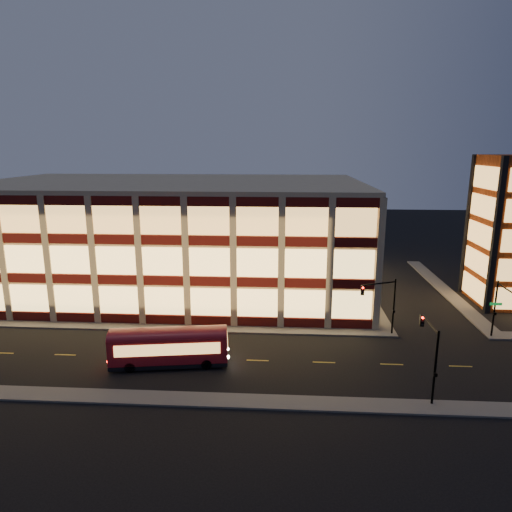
{
  "coord_description": "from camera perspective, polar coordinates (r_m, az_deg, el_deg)",
  "views": [
    {
      "loc": [
        12.28,
        -43.98,
        18.85
      ],
      "look_at": [
        8.97,
        8.0,
        6.42
      ],
      "focal_mm": 32.0,
      "sensor_mm": 36.0,
      "label": 1
    }
  ],
  "objects": [
    {
      "name": "sidewalk_office_east",
      "position": [
        64.7,
        13.05,
        -3.8
      ],
      "size": [
        2.0,
        30.0,
        0.15
      ],
      "primitive_type": "cube",
      "color": "#514F4C",
      "rests_on": "ground"
    },
    {
      "name": "sidewalk_near",
      "position": [
        38.25,
        -16.29,
        -16.56
      ],
      "size": [
        100.0,
        2.0,
        0.15
      ],
      "primitive_type": "cube",
      "color": "#514F4C",
      "rests_on": "ground"
    },
    {
      "name": "traffic_signal_right",
      "position": [
        50.48,
        28.44,
        -5.24
      ],
      "size": [
        1.2,
        4.37,
        6.0
      ],
      "color": "black",
      "rests_on": "ground"
    },
    {
      "name": "office_building",
      "position": [
        63.82,
        -10.2,
        2.74
      ],
      "size": [
        50.45,
        30.45,
        14.5
      ],
      "color": "tan",
      "rests_on": "ground"
    },
    {
      "name": "sidewalk_office_south",
      "position": [
        51.08,
        -14.2,
        -8.57
      ],
      "size": [
        54.0,
        2.0,
        0.15
      ],
      "primitive_type": "cube",
      "color": "#514F4C",
      "rests_on": "ground"
    },
    {
      "name": "sidewalk_tower_west",
      "position": [
        67.4,
        22.33,
        -3.79
      ],
      "size": [
        2.0,
        30.0,
        0.15
      ],
      "primitive_type": "cube",
      "color": "#514F4C",
      "rests_on": "ground"
    },
    {
      "name": "ground",
      "position": [
        49.4,
        -11.18,
        -9.28
      ],
      "size": [
        200.0,
        200.0,
        0.0
      ],
      "primitive_type": "plane",
      "color": "black",
      "rests_on": "ground"
    },
    {
      "name": "traffic_signal_far",
      "position": [
        47.65,
        15.55,
        -5.1
      ],
      "size": [
        3.79,
        1.87,
        6.0
      ],
      "color": "black",
      "rests_on": "ground"
    },
    {
      "name": "traffic_signal_near",
      "position": [
        37.79,
        20.96,
        -10.44
      ],
      "size": [
        0.32,
        4.45,
        6.0
      ],
      "color": "black",
      "rests_on": "ground"
    },
    {
      "name": "trolley_bus",
      "position": [
        41.61,
        -10.82,
        -10.84
      ],
      "size": [
        10.48,
        4.07,
        3.46
      ],
      "rotation": [
        0.0,
        0.0,
        0.15
      ],
      "color": "maroon",
      "rests_on": "ground"
    }
  ]
}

